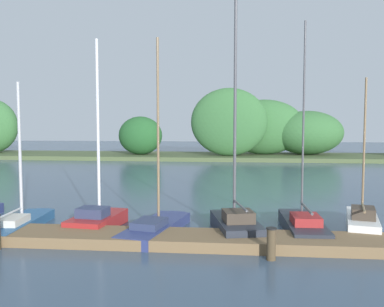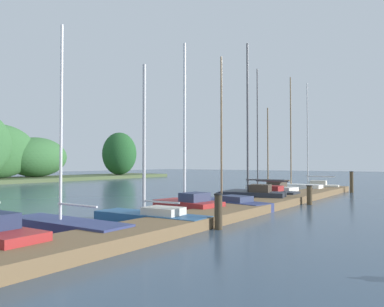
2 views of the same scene
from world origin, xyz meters
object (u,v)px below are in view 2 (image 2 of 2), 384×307
sailboat_9 (292,187)px  sailboat_2 (63,225)px  sailboat_6 (251,194)px  sailboat_8 (270,189)px  sailboat_7 (261,193)px  mooring_piling_3 (352,182)px  sailboat_4 (187,203)px  sailboat_3 (148,215)px  sailboat_5 (225,202)px  mooring_piling_1 (218,211)px  sailboat_10 (310,186)px  mooring_piling_2 (309,195)px

sailboat_9 → sailboat_2: bearing=90.8°
sailboat_2 → sailboat_6: 10.67m
sailboat_8 → sailboat_9: sailboat_9 is taller
sailboat_7 → mooring_piling_3: sailboat_7 is taller
sailboat_4 → sailboat_8: bearing=-79.7°
sailboat_3 → sailboat_5: bearing=-92.7°
mooring_piling_1 → sailboat_10: bearing=8.4°
sailboat_4 → sailboat_7: (7.51, 0.18, -0.09)m
sailboat_4 → sailboat_5: 2.35m
sailboat_6 → sailboat_3: bearing=78.4°
sailboat_4 → sailboat_6: 5.11m
sailboat_6 → sailboat_7: bearing=-89.6°
mooring_piling_2 → sailboat_4: bearing=153.6°
sailboat_5 → sailboat_7: bearing=-71.3°
sailboat_3 → sailboat_8: 12.57m
mooring_piling_2 → sailboat_3: bearing=163.9°
sailboat_6 → sailboat_10: size_ratio=1.04×
sailboat_3 → sailboat_8: bearing=-88.2°
sailboat_6 → sailboat_8: size_ratio=1.49×
sailboat_7 → mooring_piling_1: 10.30m
mooring_piling_3 → sailboat_6: bearing=164.6°
sailboat_3 → sailboat_8: sailboat_8 is taller
sailboat_10 → mooring_piling_2: sailboat_10 is taller
sailboat_3 → mooring_piling_1: bearing=-170.7°
mooring_piling_1 → mooring_piling_3: 17.48m
sailboat_2 → sailboat_3: sailboat_2 is taller
mooring_piling_2 → mooring_piling_3: 9.03m
sailboat_4 → sailboat_8: 9.71m
sailboat_5 → sailboat_7: sailboat_7 is taller
sailboat_3 → sailboat_5: (5.13, 0.01, -0.00)m
mooring_piling_3 → sailboat_8: bearing=146.1°
sailboat_5 → mooring_piling_3: (12.86, -2.68, 0.45)m
sailboat_6 → sailboat_9: bearing=-97.9°
mooring_piling_2 → sailboat_10: bearing=17.1°
sailboat_6 → mooring_piling_3: bearing=-117.6°
sailboat_2 → sailboat_4: 5.55m
sailboat_2 → sailboat_5: size_ratio=0.89×
sailboat_9 → mooring_piling_1: sailboat_9 is taller
sailboat_7 → mooring_piling_1: sailboat_7 is taller
sailboat_7 → mooring_piling_3: 8.35m
sailboat_2 → mooring_piling_2: bearing=-108.4°
sailboat_5 → sailboat_7: size_ratio=0.92×
sailboat_2 → mooring_piling_3: bearing=-101.5°
sailboat_10 → mooring_piling_1: bearing=90.6°
sailboat_2 → sailboat_6: size_ratio=0.74×
sailboat_5 → mooring_piling_3: 13.15m
sailboat_4 → sailboat_7: sailboat_7 is taller
mooring_piling_3 → sailboat_2: bearing=170.3°
sailboat_6 → mooring_piling_2: (1.04, -2.68, 0.02)m
sailboat_3 → sailboat_9: sailboat_9 is taller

